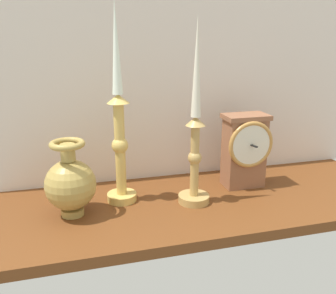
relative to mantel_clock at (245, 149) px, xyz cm
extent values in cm
cube|color=brown|center=(-12.28, -5.12, -11.26)|extent=(100.00, 36.00, 2.40)
cube|color=silver|center=(-12.28, 13.38, 22.44)|extent=(120.00, 2.00, 65.00)
cube|color=brown|center=(0.00, 0.49, -1.09)|extent=(10.09, 6.30, 17.95)
cube|color=brown|center=(0.00, 0.49, 8.49)|extent=(11.30, 7.05, 1.20)
torus|color=#B9833F|center=(0.00, -3.06, 2.15)|extent=(11.99, 1.09, 11.99)
cylinder|color=silver|center=(0.00, -3.16, 2.15)|extent=(10.03, 0.40, 10.03)
cube|color=black|center=(0.00, -3.46, 2.15)|extent=(1.47, 3.85, 0.30)
cylinder|color=#DBB65A|center=(-32.28, -0.56, -9.16)|extent=(7.08, 7.08, 1.80)
cylinder|color=#DBB65A|center=(-32.28, -0.56, 2.71)|extent=(2.43, 2.43, 21.95)
sphere|color=#DBB65A|center=(-32.28, -0.56, 3.81)|extent=(3.89, 3.89, 3.89)
cone|color=#DBB65A|center=(-32.28, -0.56, 14.69)|extent=(5.11, 5.11, 2.00)
cone|color=white|center=(-32.28, -0.56, 25.72)|extent=(2.37, 2.37, 20.06)
cylinder|color=tan|center=(-15.81, -6.03, -9.16)|extent=(7.46, 7.46, 1.80)
cylinder|color=tan|center=(-15.81, -6.03, 0.26)|extent=(2.02, 2.02, 17.05)
sphere|color=tan|center=(-15.81, -6.03, 1.11)|extent=(3.23, 3.23, 3.23)
cone|color=tan|center=(-15.81, -6.03, 9.79)|extent=(4.57, 4.57, 2.00)
cone|color=silver|center=(-15.81, -6.03, 21.73)|extent=(2.26, 2.26, 21.89)
cylinder|color=#AC9147|center=(-43.95, -5.38, -9.26)|extent=(5.01, 5.01, 1.60)
sphere|color=#AC9147|center=(-43.95, -5.38, -2.90)|extent=(11.13, 11.13, 11.13)
cylinder|color=#AC9147|center=(-43.95, -5.38, 4.51)|extent=(3.12, 3.12, 3.69)
torus|color=#AC9147|center=(-43.95, -5.38, 6.36)|extent=(7.52, 7.52, 1.36)
camera|label=1|loc=(-42.98, -82.00, 28.30)|focal=39.30mm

